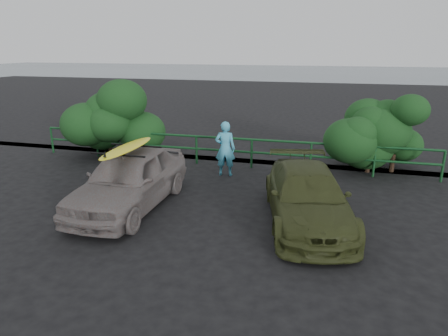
# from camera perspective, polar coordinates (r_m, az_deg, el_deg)

# --- Properties ---
(ground) EXTENTS (80.00, 80.00, 0.00)m
(ground) POSITION_cam_1_polar(r_m,az_deg,el_deg) (9.70, -7.75, -7.86)
(ground) COLOR black
(ocean) EXTENTS (200.00, 200.00, 0.00)m
(ocean) POSITION_cam_1_polar(r_m,az_deg,el_deg) (68.30, 12.22, 13.27)
(ocean) COLOR slate
(ocean) RESTS_ON ground
(guardrail) EXTENTS (14.00, 0.08, 1.04)m
(guardrail) POSITION_cam_1_polar(r_m,az_deg,el_deg) (14.00, -0.06, 2.41)
(guardrail) COLOR #13431E
(guardrail) RESTS_ON ground
(shrub_left) EXTENTS (3.20, 2.40, 2.60)m
(shrub_left) POSITION_cam_1_polar(r_m,az_deg,el_deg) (16.07, -16.57, 6.45)
(shrub_left) COLOR #184219
(shrub_left) RESTS_ON ground
(shrub_right) EXTENTS (3.20, 2.40, 2.60)m
(shrub_right) POSITION_cam_1_polar(r_m,az_deg,el_deg) (13.95, 20.84, 4.52)
(shrub_right) COLOR #184219
(shrub_right) RESTS_ON ground
(sedan) EXTENTS (1.81, 4.45, 1.51)m
(sedan) POSITION_cam_1_polar(r_m,az_deg,el_deg) (10.61, -13.35, -1.57)
(sedan) COLOR slate
(sedan) RESTS_ON ground
(olive_vehicle) EXTENTS (2.70, 4.72, 1.29)m
(olive_vehicle) POSITION_cam_1_polar(r_m,az_deg,el_deg) (9.68, 11.80, -3.98)
(olive_vehicle) COLOR #363D1B
(olive_vehicle) RESTS_ON ground
(man) EXTENTS (0.70, 0.50, 1.78)m
(man) POSITION_cam_1_polar(r_m,az_deg,el_deg) (12.85, 0.17, 2.78)
(man) COLOR #47B1D6
(man) RESTS_ON ground
(roof_rack) EXTENTS (1.47, 1.03, 0.05)m
(roof_rack) POSITION_cam_1_polar(r_m,az_deg,el_deg) (10.39, -13.64, 2.51)
(roof_rack) COLOR black
(roof_rack) RESTS_ON sedan
(surfboard) EXTENTS (0.54, 2.51, 0.07)m
(surfboard) POSITION_cam_1_polar(r_m,az_deg,el_deg) (10.38, -13.67, 2.84)
(surfboard) COLOR yellow
(surfboard) RESTS_ON roof_rack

